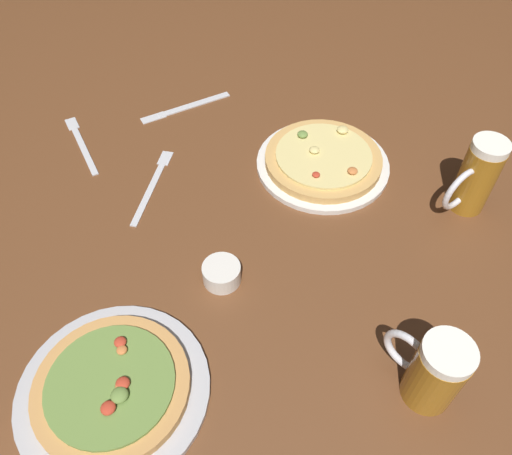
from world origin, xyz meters
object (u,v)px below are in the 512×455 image
at_px(pizza_plate_far, 323,161).
at_px(knife_right, 185,107).
at_px(beer_mug_dark, 476,177).
at_px(ramekin_sauce, 222,273).
at_px(beer_mug_amber, 434,371).
at_px(fork_spare, 81,143).
at_px(fork_left, 153,184).
at_px(pizza_plate_near, 113,388).

bearing_deg(pizza_plate_far, knife_right, 150.30).
xyz_separation_m(pizza_plate_far, beer_mug_dark, (0.29, -0.10, 0.07)).
distance_m(beer_mug_dark, ramekin_sauce, 0.53).
height_order(beer_mug_amber, fork_spare, beer_mug_amber).
bearing_deg(fork_left, pizza_plate_far, 12.56).
distance_m(pizza_plate_far, beer_mug_amber, 0.53).
relative_size(pizza_plate_near, fork_spare, 1.51).
bearing_deg(beer_mug_amber, pizza_plate_near, -176.01).
distance_m(beer_mug_amber, fork_left, 0.67).
bearing_deg(ramekin_sauce, fork_spare, 135.69).
xyz_separation_m(beer_mug_amber, ramekin_sauce, (-0.34, 0.19, -0.05)).
height_order(beer_mug_amber, knife_right, beer_mug_amber).
bearing_deg(beer_mug_amber, fork_left, 140.29).
xyz_separation_m(pizza_plate_near, pizza_plate_far, (0.34, 0.54, 0.00)).
bearing_deg(fork_spare, knife_right, 34.32).
distance_m(pizza_plate_near, ramekin_sauce, 0.27).
bearing_deg(fork_left, fork_spare, 147.41).
xyz_separation_m(pizza_plate_near, beer_mug_dark, (0.62, 0.44, 0.07)).
relative_size(pizza_plate_near, ramekin_sauce, 4.30).
distance_m(fork_left, fork_spare, 0.23).
bearing_deg(fork_spare, pizza_plate_near, -69.32).
xyz_separation_m(pizza_plate_near, knife_right, (0.00, 0.73, -0.01)).
height_order(pizza_plate_near, knife_right, pizza_plate_near).
xyz_separation_m(beer_mug_dark, fork_spare, (-0.84, 0.14, -0.08)).
bearing_deg(pizza_plate_near, ramekin_sauce, 56.74).
distance_m(beer_mug_amber, fork_spare, 0.89).
xyz_separation_m(pizza_plate_far, beer_mug_amber, (0.14, -0.50, 0.05)).
distance_m(pizza_plate_far, fork_spare, 0.56).
xyz_separation_m(pizza_plate_far, knife_right, (-0.34, 0.19, -0.01)).
bearing_deg(pizza_plate_near, pizza_plate_far, 57.93).
relative_size(beer_mug_dark, knife_right, 0.79).
distance_m(ramekin_sauce, knife_right, 0.53).
bearing_deg(fork_left, ramekin_sauce, -53.40).
distance_m(ramekin_sauce, fork_left, 0.29).
height_order(pizza_plate_near, beer_mug_amber, beer_mug_amber).
height_order(beer_mug_dark, knife_right, beer_mug_dark).
bearing_deg(pizza_plate_far, ramekin_sauce, -121.21).
bearing_deg(ramekin_sauce, pizza_plate_far, 58.79).
distance_m(pizza_plate_far, knife_right, 0.39).
relative_size(beer_mug_dark, beer_mug_amber, 1.18).
height_order(pizza_plate_near, fork_left, pizza_plate_near).
height_order(pizza_plate_near, fork_spare, pizza_plate_near).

